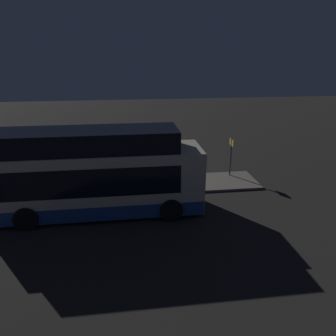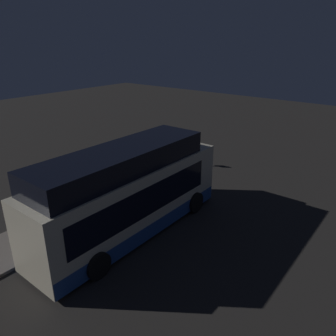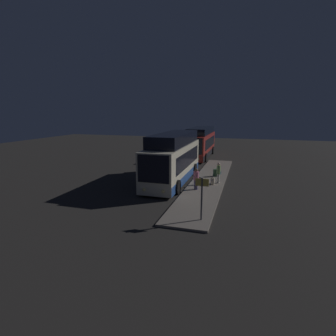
% 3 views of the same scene
% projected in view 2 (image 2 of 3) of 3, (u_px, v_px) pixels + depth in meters
% --- Properties ---
extents(ground, '(80.00, 80.00, 0.00)m').
position_uv_depth(ground, '(120.00, 238.00, 14.95)').
color(ground, '#2B2826').
extents(platform, '(20.00, 2.78, 0.13)m').
position_uv_depth(platform, '(79.00, 216.00, 16.66)').
color(platform, slate).
rests_on(platform, ground).
extents(bus_lead, '(10.19, 2.88, 4.20)m').
position_uv_depth(bus_lead, '(129.00, 196.00, 14.74)').
color(bus_lead, beige).
rests_on(bus_lead, ground).
extents(passenger_boarding, '(0.54, 0.38, 1.75)m').
position_uv_depth(passenger_boarding, '(76.00, 189.00, 17.26)').
color(passenger_boarding, silver).
rests_on(passenger_boarding, platform).
extents(passenger_waiting, '(0.67, 0.67, 1.65)m').
position_uv_depth(passenger_waiting, '(127.00, 183.00, 18.19)').
color(passenger_waiting, '#4C476B').
rests_on(passenger_waiting, platform).
extents(suitcase, '(0.39, 0.28, 0.80)m').
position_uv_depth(suitcase, '(90.00, 199.00, 17.68)').
color(suitcase, beige).
rests_on(suitcase, platform).
extents(sign_post, '(0.10, 0.72, 2.39)m').
position_uv_depth(sign_post, '(171.00, 144.00, 22.86)').
color(sign_post, '#4C4C51').
rests_on(sign_post, platform).
extents(trash_bin, '(0.44, 0.44, 0.65)m').
position_uv_depth(trash_bin, '(44.00, 220.00, 15.50)').
color(trash_bin, '#2D4C33').
rests_on(trash_bin, platform).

